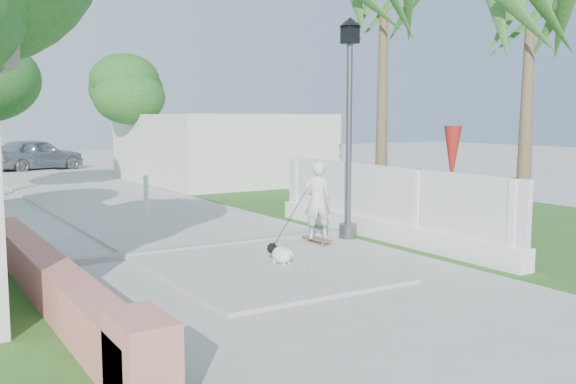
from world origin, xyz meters
TOP-DOWN VIEW (x-y plane):
  - ground at (0.00, 0.00)m, footprint 90.00×90.00m
  - path_strip at (0.00, 20.00)m, footprint 3.20×36.00m
  - curb at (0.00, 6.00)m, footprint 6.50×0.25m
  - grass_right at (7.00, 8.00)m, footprint 8.00×20.00m
  - pink_wall at (-3.30, 3.55)m, footprint 0.45×8.20m
  - lattice_fence at (3.40, 5.00)m, footprint 0.35×7.00m
  - building_right at (6.00, 18.00)m, footprint 6.00×8.00m
  - street_lamp at (2.90, 5.50)m, footprint 0.44×0.44m
  - bollard at (0.20, 10.00)m, footprint 0.14×0.14m
  - patio_umbrella at (4.80, 4.50)m, footprint 0.36×0.36m
  - tree_path_right at (3.22, 19.98)m, footprint 3.00×3.00m
  - palm_far at (4.60, 6.50)m, footprint 1.80×1.80m
  - palm_near at (5.40, 3.20)m, footprint 1.80×1.80m
  - skateboarder at (1.28, 4.92)m, footprint 2.01×1.62m
  - dog at (0.37, 4.01)m, footprint 0.38×0.57m
  - parked_car at (0.83, 27.16)m, footprint 4.83×3.38m

SIDE VIEW (x-z plane):
  - ground at x=0.00m, z-range 0.00..0.00m
  - grass_right at x=7.00m, z-range 0.00..0.01m
  - path_strip at x=0.00m, z-range 0.00..0.06m
  - curb at x=0.00m, z-range 0.00..0.10m
  - dog at x=0.37m, z-range 0.02..0.42m
  - pink_wall at x=-3.30m, z-range -0.09..0.71m
  - lattice_fence at x=3.40m, z-range -0.21..1.29m
  - bollard at x=0.20m, z-range 0.04..1.13m
  - skateboarder at x=1.28m, z-range -0.10..1.51m
  - parked_car at x=0.83m, z-range 0.00..1.53m
  - building_right at x=6.00m, z-range 0.00..2.60m
  - patio_umbrella at x=4.80m, z-range 0.54..2.84m
  - street_lamp at x=2.90m, z-range 0.21..4.65m
  - tree_path_right at x=3.22m, z-range 1.10..5.89m
  - palm_near at x=5.40m, z-range 1.60..6.30m
  - palm_far at x=4.60m, z-range 1.83..7.13m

